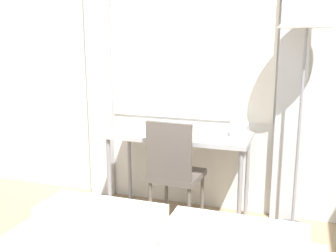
% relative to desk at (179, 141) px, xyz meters
% --- Properties ---
extents(wall_back_with_window, '(5.60, 0.13, 2.70)m').
position_rel_desk_xyz_m(wall_back_with_window, '(0.01, 0.33, 0.65)').
color(wall_back_with_window, silver).
rests_on(wall_back_with_window, ground_plane).
extents(desk, '(1.23, 0.51, 0.78)m').
position_rel_desk_xyz_m(desk, '(0.00, 0.00, 0.00)').
color(desk, '#B2B2B7').
rests_on(desk, ground_plane).
extents(desk_chair, '(0.43, 0.43, 0.94)m').
position_rel_desk_xyz_m(desk_chair, '(0.03, -0.24, -0.17)').
color(desk_chair, '#59514C').
rests_on(desk_chair, ground_plane).
extents(standing_lamp, '(0.43, 0.43, 1.92)m').
position_rel_desk_xyz_m(standing_lamp, '(0.98, 0.05, 0.97)').
color(standing_lamp, '#4C4C51').
rests_on(standing_lamp, ground_plane).
extents(telephone, '(0.15, 0.17, 0.11)m').
position_rel_desk_xyz_m(telephone, '(0.51, 0.08, 0.12)').
color(telephone, white).
rests_on(telephone, desk).
extents(book, '(0.29, 0.24, 0.02)m').
position_rel_desk_xyz_m(book, '(-0.13, 0.04, 0.08)').
color(book, '#4C4238').
rests_on(book, desk).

